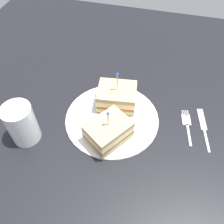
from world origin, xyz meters
TOP-DOWN VIEW (x-y plane):
  - ground_plane at (0.00, 0.00)cm, footprint 119.87×119.87cm
  - plate at (0.00, 0.00)cm, footprint 24.45×24.45cm
  - sandwich_half_front at (-5.13, 0.08)cm, footprint 9.25×10.93cm
  - sandwich_half_back at (6.36, 0.75)cm, footprint 12.49×11.81cm
  - drink_glass at (10.55, -19.10)cm, footprint 6.91×6.91cm
  - fork at (-3.40, 19.27)cm, footprint 11.75×3.31cm
  - knife at (-3.69, 23.50)cm, footprint 13.29×3.67cm

SIDE VIEW (x-z plane):
  - ground_plane at x=0.00cm, z-range -2.00..0.00cm
  - fork at x=-3.40cm, z-range 0.00..0.35cm
  - knife at x=-3.69cm, z-range 0.00..0.35cm
  - plate at x=0.00cm, z-range 0.00..0.97cm
  - sandwich_half_front at x=-5.13cm, z-range -1.80..8.92cm
  - sandwich_half_back at x=6.36cm, z-range -1.22..8.37cm
  - drink_glass at x=10.55cm, z-range -0.65..9.81cm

